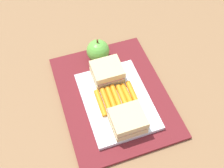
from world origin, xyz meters
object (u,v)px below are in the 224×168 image
food_tray (117,101)px  apple (99,50)px  sandwich_half_left (128,121)px  carrot_sticks_bundle (117,98)px  sandwich_half_right (107,72)px

food_tray → apple: (0.16, -0.00, 0.03)m
sandwich_half_left → apple: apple is taller
sandwich_half_left → food_tray: bearing=0.0°
sandwich_half_left → carrot_sticks_bundle: 0.08m
sandwich_half_right → carrot_sticks_bundle: sandwich_half_right is taller
apple → food_tray: bearing=178.7°
food_tray → sandwich_half_left: (-0.08, 0.00, 0.03)m
food_tray → sandwich_half_right: 0.08m
sandwich_half_left → carrot_sticks_bundle: sandwich_half_left is taller
sandwich_half_right → apple: bearing=-2.5°
food_tray → carrot_sticks_bundle: carrot_sticks_bundle is taller
food_tray → sandwich_half_right: sandwich_half_right is taller
sandwich_half_right → apple: apple is taller
food_tray → apple: size_ratio=2.97×
carrot_sticks_bundle → apple: size_ratio=1.33×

